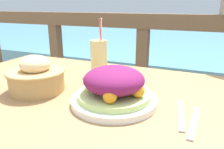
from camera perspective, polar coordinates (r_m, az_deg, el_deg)
The scene contains 8 objects.
patio_table at distance 0.84m, azimuth -5.96°, elevation -10.75°, with size 1.27×0.77×0.77m.
railing_fence at distance 1.45m, azimuth 7.86°, elevation 2.88°, with size 2.80×0.08×1.02m.
sea_backdrop at distance 3.95m, azimuth 17.77°, elevation 5.33°, with size 12.00×4.00×0.56m.
salad_plate at distance 0.68m, azimuth 0.52°, elevation -3.58°, with size 0.27×0.27×0.12m.
drink_glass at distance 0.97m, azimuth -3.43°, elevation 4.49°, with size 0.07×0.08×0.25m.
bread_basket at distance 0.83m, azimuth -19.14°, elevation -0.50°, with size 0.21×0.21×0.13m.
fork at distance 0.66m, azimuth 17.47°, elevation -9.98°, with size 0.05×0.18×0.00m.
knife at distance 0.63m, azimuth 20.68°, elevation -11.57°, with size 0.02×0.18×0.00m.
Camera 1 is at (0.37, -0.64, 1.07)m, focal length 35.00 mm.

